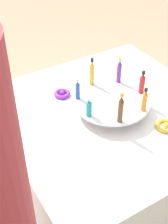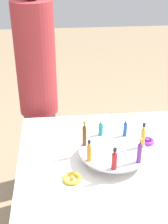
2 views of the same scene
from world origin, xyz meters
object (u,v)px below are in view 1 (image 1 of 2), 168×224
bottle_purple (119,71)px  ribbon_bow_gold (166,126)px  display_stand (111,102)px  bottle_blue (78,89)px  bottle_red (142,83)px  bottle_gold (92,73)px  bottle_brown (121,109)px  bottle_orange (145,100)px  bottle_teal (89,107)px  ribbon_bow_purple (62,94)px

bottle_purple → ribbon_bow_gold: 0.35m
display_stand → ribbon_bow_gold: display_stand is taller
bottle_blue → display_stand: bearing=-35.0°
ribbon_bow_gold → bottle_purple: bearing=94.2°
bottle_red → bottle_gold: 0.24m
bottle_brown → ribbon_bow_gold: bearing=-22.1°
bottle_red → bottle_brown: bearing=-150.7°
display_stand → bottle_red: bottle_red is taller
bottle_brown → bottle_gold: bottle_brown is taller
bottle_brown → bottle_orange: bottle_brown is taller
bottle_teal → bottle_gold: (0.14, 0.20, 0.02)m
bottle_purple → ribbon_bow_gold: bottle_purple is taller
bottle_orange → bottle_red: (0.08, 0.11, 0.00)m
bottle_red → ribbon_bow_gold: (-0.01, -0.20, -0.11)m
bottle_orange → display_stand: bearing=119.3°
bottle_teal → bottle_brown: bearing=-47.8°
bottle_teal → bottle_red: 0.30m
bottle_orange → bottle_purple: 0.24m
bottle_blue → bottle_purple: bearing=3.6°
bottle_red → ribbon_bow_purple: bottle_red is taller
bottle_teal → bottle_orange: bearing=-22.1°
bottle_blue → bottle_brown: size_ratio=0.72×
bottle_brown → bottle_orange: (0.13, 0.01, -0.01)m
bottle_red → bottle_gold: bottle_gold is taller
bottle_brown → bottle_purple: bearing=55.0°
bottle_blue → bottle_red: size_ratio=0.92×
bottle_teal → bottle_red: bearing=3.6°
bottle_purple → ribbon_bow_gold: (0.02, -0.33, -0.12)m
bottle_teal → bottle_orange: bottle_orange is taller
bottle_brown → ribbon_bow_gold: bottle_brown is taller
bottle_blue → bottle_gold: (0.12, 0.07, 0.02)m
bottle_brown → bottle_red: 0.24m
display_stand → bottle_gold: (-0.01, 0.15, 0.08)m
bottle_teal → bottle_gold: 0.24m
bottle_teal → bottle_purple: bearing=29.3°
bottle_gold → ribbon_bow_gold: 0.42m
display_stand → bottle_orange: size_ratio=3.06×
bottle_red → bottle_teal: bearing=-176.4°
display_stand → bottle_blue: (-0.13, 0.09, 0.06)m
bottle_teal → bottle_purple: 0.30m
ribbon_bow_gold → display_stand: bearing=121.8°
bottle_purple → ribbon_bow_gold: size_ratio=1.50×
bottle_gold → ribbon_bow_gold: bottle_gold is taller
bottle_purple → bottle_gold: bearing=157.9°
bottle_blue → bottle_gold: bearing=29.3°
display_stand → bottle_blue: bottle_blue is taller
display_stand → ribbon_bow_gold: size_ratio=3.89×
bottle_red → ribbon_bow_purple: 0.40m
bottle_purple → bottle_gold: (-0.12, 0.05, 0.00)m
bottle_blue → bottle_brown: (0.07, -0.23, 0.02)m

